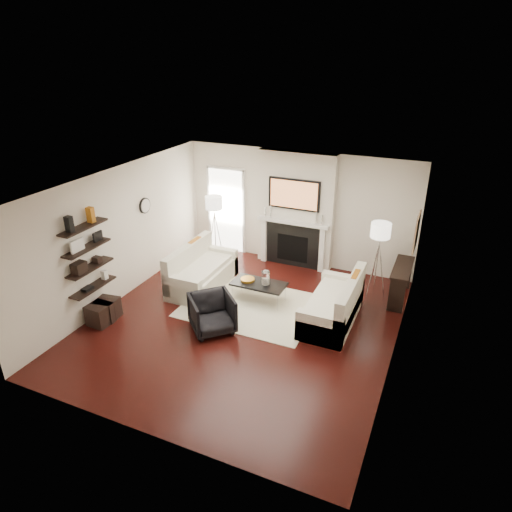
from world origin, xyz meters
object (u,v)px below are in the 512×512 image
at_px(armchair, 212,312).
at_px(ottoman_near, 107,309).
at_px(loveseat_left_base, 203,278).
at_px(lamp_left_shade, 214,203).
at_px(coffee_table, 259,284).
at_px(loveseat_right_base, 331,311).
at_px(lamp_right_shade, 381,230).

bearing_deg(armchair, ottoman_near, 147.47).
height_order(loveseat_left_base, ottoman_near, loveseat_left_base).
distance_m(armchair, lamp_left_shade, 3.30).
bearing_deg(armchair, coffee_table, 29.55).
distance_m(loveseat_right_base, coffee_table, 1.58).
bearing_deg(loveseat_left_base, armchair, -54.14).
bearing_deg(coffee_table, lamp_left_shade, 140.61).
bearing_deg(armchair, loveseat_left_base, 80.77).
xyz_separation_m(lamp_left_shade, lamp_right_shade, (3.90, -0.21, 0.00)).
relative_size(loveseat_left_base, lamp_left_shade, 4.50).
height_order(loveseat_left_base, loveseat_right_base, same).
relative_size(loveseat_right_base, armchair, 2.34).
xyz_separation_m(loveseat_left_base, coffee_table, (1.37, -0.09, 0.19)).
bearing_deg(loveseat_right_base, lamp_left_shade, 154.59).
height_order(loveseat_right_base, ottoman_near, loveseat_right_base).
xyz_separation_m(loveseat_right_base, coffee_table, (-1.56, 0.12, 0.19)).
relative_size(loveseat_left_base, ottoman_near, 4.50).
bearing_deg(ottoman_near, loveseat_left_base, 60.61).
xyz_separation_m(loveseat_right_base, ottoman_near, (-3.97, -1.64, -0.01)).
bearing_deg(coffee_table, lamp_right_shade, 30.95).
distance_m(lamp_left_shade, ottoman_near, 3.52).
bearing_deg(ottoman_near, lamp_right_shade, 33.84).
bearing_deg(ottoman_near, loveseat_right_base, 22.49).
relative_size(loveseat_right_base, lamp_left_shade, 4.50).
distance_m(loveseat_right_base, ottoman_near, 4.30).
xyz_separation_m(loveseat_left_base, loveseat_right_base, (2.93, -0.21, 0.00)).
xyz_separation_m(loveseat_left_base, ottoman_near, (-1.04, -1.85, -0.01)).
distance_m(loveseat_right_base, lamp_right_shade, 1.94).
bearing_deg(armchair, loveseat_right_base, -13.36).
bearing_deg(coffee_table, loveseat_left_base, 176.40).
bearing_deg(lamp_left_shade, loveseat_right_base, -25.41).
height_order(armchair, lamp_right_shade, lamp_right_shade).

